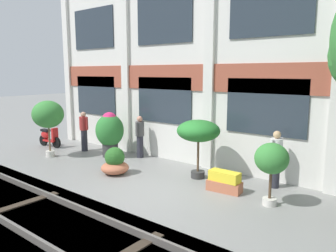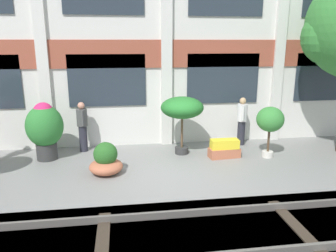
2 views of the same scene
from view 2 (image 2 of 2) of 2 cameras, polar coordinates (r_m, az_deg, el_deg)
The scene contains 10 objects.
ground_plane at distance 9.04m, azimuth 2.16°, elevation -8.22°, with size 80.00×80.00×0.00m, color gray.
apartment_facade at distance 11.32m, azimuth -0.46°, elevation 17.66°, with size 16.10×0.64×8.27m.
rail_tracks at distance 6.52m, azimuth 7.09°, elevation -19.36°, with size 23.74×2.80×0.43m.
potted_plant_square_trough at distance 10.29m, azimuth 9.78°, elevation -3.94°, with size 0.99×0.48×0.58m.
potted_plant_tall_urn at distance 10.20m, azimuth 2.48°, elevation 2.97°, with size 1.34×1.34×1.84m.
potted_plant_stone_basin at distance 10.45m, azimuth -20.69°, elevation -0.15°, with size 1.10×1.10×1.76m.
potted_plant_wide_bowl at distance 9.04m, azimuth -10.78°, elevation -6.00°, with size 0.91×0.91×0.89m.
potted_plant_terracotta_small at distance 10.41m, azimuth 17.36°, elevation 0.87°, with size 0.83×0.83×1.59m.
resident_watching_tracks at distance 11.52m, azimuth 12.73°, elevation 1.08°, with size 0.34×0.52×1.66m.
resident_near_plants at distance 10.91m, azimuth -14.68°, elevation 0.13°, with size 0.34×0.52×1.63m.
Camera 2 is at (-1.51, -8.21, 3.49)m, focal length 35.00 mm.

